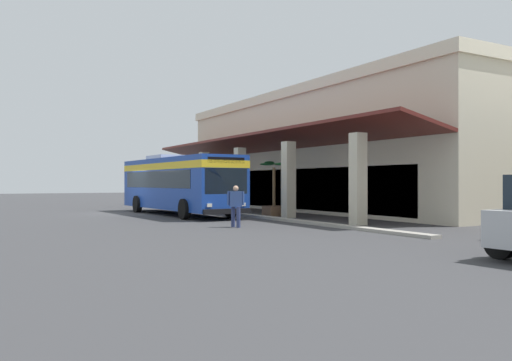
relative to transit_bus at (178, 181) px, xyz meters
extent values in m
plane|color=#38383A|center=(-2.59, 5.39, -1.85)|extent=(120.00, 120.00, 0.00)
cube|color=#9E998E|center=(-0.30, 2.66, -1.79)|extent=(32.04, 0.50, 0.12)
cube|color=beige|center=(-0.30, 12.36, 1.66)|extent=(26.70, 10.82, 7.02)
cube|color=beige|center=(-0.30, 12.36, 5.47)|extent=(27.00, 11.12, 0.60)
cube|color=beige|center=(-10.98, 4.03, 0.08)|extent=(0.55, 0.55, 3.86)
cube|color=beige|center=(-5.64, 4.03, 0.08)|extent=(0.55, 0.55, 3.86)
cube|color=beige|center=(-0.30, 4.03, 0.08)|extent=(0.55, 0.55, 3.86)
cube|color=beige|center=(5.04, 4.03, 0.08)|extent=(0.55, 0.55, 3.86)
cube|color=beige|center=(10.38, 4.03, 0.08)|extent=(0.55, 0.55, 3.86)
cube|color=#5B1E19|center=(-0.30, 5.36, 2.36)|extent=(26.70, 3.16, 0.82)
cube|color=#19232D|center=(-0.30, 7.00, -0.45)|extent=(22.43, 0.08, 2.40)
cube|color=#193D9E|center=(0.05, 0.00, -0.13)|extent=(11.11, 3.09, 2.75)
cube|color=yellow|center=(0.05, 0.00, 0.80)|extent=(11.13, 3.11, 0.36)
cube|color=#19232D|center=(-0.25, -0.01, 0.10)|extent=(9.36, 3.03, 0.90)
cube|color=#19232D|center=(5.52, 0.27, 0.00)|extent=(0.17, 2.24, 1.20)
cube|color=black|center=(5.53, 0.27, 0.97)|extent=(0.16, 1.94, 0.28)
cube|color=black|center=(5.65, 0.28, -1.40)|extent=(0.32, 2.45, 0.24)
cube|color=silver|center=(5.52, 1.17, -1.10)|extent=(0.07, 0.24, 0.16)
cube|color=silver|center=(5.61, -0.62, -1.10)|extent=(0.07, 0.24, 0.16)
cube|color=silver|center=(-1.45, -0.07, 1.37)|extent=(2.49, 1.90, 0.24)
cylinder|color=black|center=(3.62, 1.46, -1.35)|extent=(1.00, 0.30, 1.00)
cylinder|color=black|center=(3.74, -1.09, -1.35)|extent=(1.00, 0.30, 1.00)
cylinder|color=black|center=(-3.09, 1.12, -1.35)|extent=(1.00, 0.30, 1.00)
cylinder|color=black|center=(-2.96, -1.42, -1.35)|extent=(1.00, 0.30, 1.00)
cylinder|color=black|center=(19.42, 0.60, -1.47)|extent=(0.76, 0.26, 0.76)
cylinder|color=navy|center=(8.98, -0.88, -1.44)|extent=(0.16, 0.16, 0.82)
cylinder|color=navy|center=(8.60, -0.92, -1.44)|extent=(0.16, 0.16, 0.82)
cube|color=#334C8C|center=(8.79, -0.90, -0.72)|extent=(0.37, 0.53, 0.62)
sphere|color=tan|center=(8.79, -0.90, -0.30)|extent=(0.22, 0.22, 0.22)
cylinder|color=#334C8C|center=(8.93, -0.64, -0.69)|extent=(0.09, 0.09, 0.55)
cylinder|color=#334C8C|center=(8.65, -1.15, -0.69)|extent=(0.09, 0.09, 0.55)
cube|color=brown|center=(3.65, 4.01, -1.59)|extent=(0.95, 0.95, 0.53)
cylinder|color=#332319|center=(3.65, 4.01, -1.31)|extent=(0.81, 0.81, 0.02)
cylinder|color=brown|center=(3.65, 4.01, -0.30)|extent=(0.16, 0.16, 2.06)
ellipsoid|color=#195123|center=(4.15, 4.16, 0.93)|extent=(1.06, 0.50, 0.16)
ellipsoid|color=#195123|center=(3.77, 4.36, 0.90)|extent=(0.44, 0.77, 0.17)
ellipsoid|color=#195123|center=(3.14, 4.22, 0.97)|extent=(1.09, 0.61, 0.15)
ellipsoid|color=#195123|center=(3.41, 3.71, 0.91)|extent=(0.65, 0.73, 0.18)
ellipsoid|color=#195123|center=(3.86, 3.60, 0.98)|extent=(0.61, 0.92, 0.18)
camera|label=1|loc=(27.15, -10.28, -0.06)|focal=36.35mm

